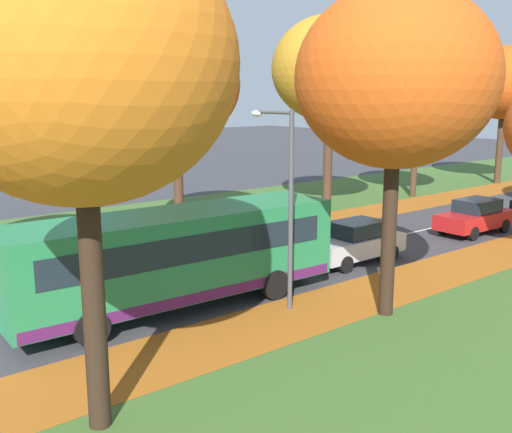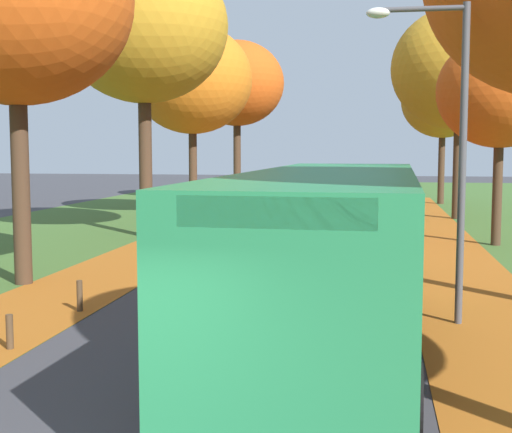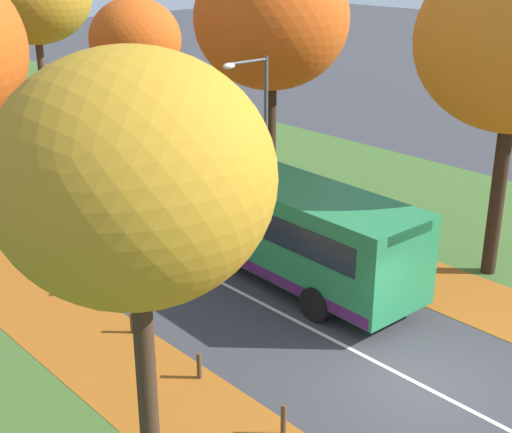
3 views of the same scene
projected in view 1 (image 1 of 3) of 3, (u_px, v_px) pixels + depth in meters
The scene contains 17 objects.
grass_verge_left at pixel (273, 207), 34.84m from camera, with size 12.00×90.00×0.01m, color #3D6028.
leaf_litter_left at pixel (239, 236), 27.64m from camera, with size 2.80×60.00×0.00m, color #9E5619.
leaf_litter_right at pixel (400, 284), 20.63m from camera, with size 2.80×60.00×0.00m, color #9E5619.
road_centre_line at pixel (401, 235), 27.83m from camera, with size 0.12×80.00×0.01m, color silver.
tree_left_near at pixel (176, 84), 26.03m from camera, with size 5.62×5.62×9.41m.
tree_left_mid at pixel (330, 69), 31.68m from camera, with size 6.22×6.22×10.57m.
tree_left_far at pixel (418, 92), 37.13m from camera, with size 5.80×5.80×9.21m.
tree_left_distant at pixel (505, 83), 42.71m from camera, with size 5.78×5.78×9.85m.
tree_right_nearest at pixel (80, 64), 10.46m from camera, with size 5.62×5.62×9.49m.
tree_right_near at pixel (396, 78), 16.49m from camera, with size 5.61×5.61×9.41m.
bollard_third at pixel (15, 277), 20.39m from camera, with size 0.12×0.12×0.66m, color #4C3823.
bollard_fourth at pixel (92, 263), 22.10m from camera, with size 0.12×0.12×0.59m, color #4C3823.
bollard_fifth at pixel (158, 251), 23.78m from camera, with size 0.12×0.12×0.65m, color #4C3823.
streetlamp_right at pixel (284, 187), 17.76m from camera, with size 1.89×0.28×6.00m.
bus at pixel (176, 254), 18.05m from camera, with size 2.91×10.48×2.98m.
car_silver_lead at pixel (355, 242), 23.20m from camera, with size 1.82×4.22×1.62m.
car_red_following at pixel (475, 216), 28.04m from camera, with size 1.83×4.22×1.62m.
Camera 1 is at (16.84, -2.28, 6.42)m, focal length 42.00 mm.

